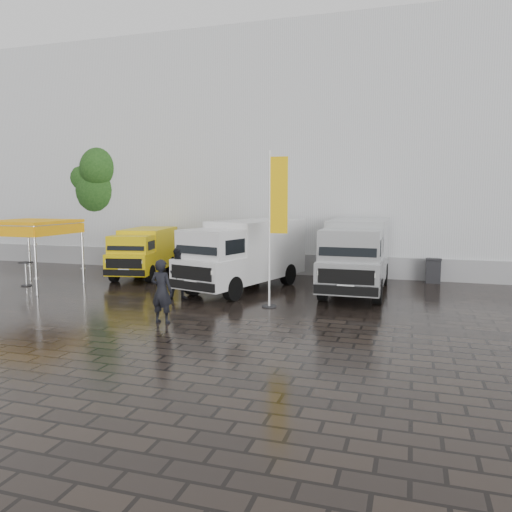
{
  "coord_description": "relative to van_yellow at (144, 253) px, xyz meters",
  "views": [
    {
      "loc": [
        4.13,
        -15.53,
        3.79
      ],
      "look_at": [
        -1.45,
        2.2,
        1.55
      ],
      "focal_mm": 35.0,
      "sensor_mm": 36.0,
      "label": 1
    }
  ],
  "objects": [
    {
      "name": "wheelie_bin",
      "position": [
        12.98,
        2.31,
        -0.58
      ],
      "size": [
        0.66,
        0.66,
        1.08
      ],
      "primitive_type": "cube",
      "rotation": [
        0.0,
        0.0,
        -0.01
      ],
      "color": "black",
      "rests_on": "ground"
    },
    {
      "name": "hall_plinth",
      "position": [
        9.92,
        2.81,
        -0.62
      ],
      "size": [
        44.0,
        0.15,
        1.0
      ],
      "primitive_type": "cube",
      "color": "gray",
      "rests_on": "ground"
    },
    {
      "name": "van_white",
      "position": [
        5.56,
        -1.65,
        0.28
      ],
      "size": [
        3.87,
        6.79,
        2.79
      ],
      "primitive_type": null,
      "rotation": [
        0.0,
        0.0,
        -0.29
      ],
      "color": "silver",
      "rests_on": "ground"
    },
    {
      "name": "van_yellow",
      "position": [
        0.0,
        0.0,
        0.0
      ],
      "size": [
        2.7,
        5.11,
        2.24
      ],
      "primitive_type": null,
      "rotation": [
        0.0,
        0.0,
        0.18
      ],
      "color": "#DFBC0B",
      "rests_on": "ground"
    },
    {
      "name": "person_tent",
      "position": [
        3.93,
        -4.2,
        -0.17
      ],
      "size": [
        1.15,
        1.05,
        1.91
      ],
      "primitive_type": "imported",
      "rotation": [
        0.0,
        0.0,
        0.45
      ],
      "color": "black",
      "rests_on": "ground"
    },
    {
      "name": "cocktail_table",
      "position": [
        -3.53,
        -3.67,
        -0.61
      ],
      "size": [
        0.6,
        0.6,
        1.02
      ],
      "primitive_type": "cylinder",
      "color": "black",
      "rests_on": "ground"
    },
    {
      "name": "person_front",
      "position": [
        4.96,
        -7.54,
        -0.16
      ],
      "size": [
        0.74,
        0.51,
        1.93
      ],
      "primitive_type": "imported",
      "rotation": [
        0.0,
        0.0,
        3.07
      ],
      "color": "black",
      "rests_on": "ground"
    },
    {
      "name": "canopy_tent",
      "position": [
        -3.02,
        -3.9,
        1.49
      ],
      "size": [
        3.04,
        3.04,
        2.8
      ],
      "color": "silver",
      "rests_on": "ground"
    },
    {
      "name": "tree",
      "position": [
        -4.78,
        4.47,
        3.23
      ],
      "size": [
        3.77,
        3.9,
        6.77
      ],
      "color": "black",
      "rests_on": "ground"
    },
    {
      "name": "exhibition_hall",
      "position": [
        9.92,
        10.86,
        4.88
      ],
      "size": [
        44.0,
        16.0,
        12.0
      ],
      "primitive_type": "cube",
      "color": "silver",
      "rests_on": "ground"
    },
    {
      "name": "van_silver",
      "position": [
        9.98,
        -0.82,
        0.31
      ],
      "size": [
        2.22,
        6.59,
        2.85
      ],
      "primitive_type": null,
      "rotation": [
        0.0,
        0.0,
        0.0
      ],
      "color": "#B7BBBD",
      "rests_on": "ground"
    },
    {
      "name": "flagpole",
      "position": [
        7.62,
        -4.47,
        1.86
      ],
      "size": [
        0.88,
        0.5,
        5.3
      ],
      "color": "black",
      "rests_on": "ground"
    },
    {
      "name": "ground",
      "position": [
        7.92,
        -5.14,
        -1.12
      ],
      "size": [
        120.0,
        120.0,
        0.0
      ],
      "primitive_type": "plane",
      "color": "black",
      "rests_on": "ground"
    }
  ]
}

